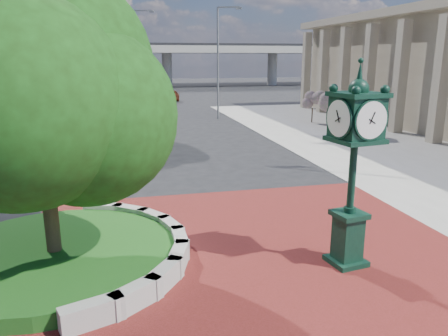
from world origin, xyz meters
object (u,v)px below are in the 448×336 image
post_clock (353,159)px  parked_car (170,96)px  street_lamp_near (220,55)px  street_lamp_far (139,50)px

post_clock → parked_car: post_clock is taller
street_lamp_near → street_lamp_far: street_lamp_far is taller
street_lamp_near → street_lamp_far: (-6.09, 14.80, 0.60)m
street_lamp_near → street_lamp_far: size_ratio=0.90×
post_clock → street_lamp_near: street_lamp_near is taller
street_lamp_near → parked_car: bearing=100.1°
street_lamp_near → post_clock: bearing=-95.8°
post_clock → street_lamp_near: bearing=84.2°
parked_car → street_lamp_near: size_ratio=0.46×
post_clock → street_lamp_far: size_ratio=0.50×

